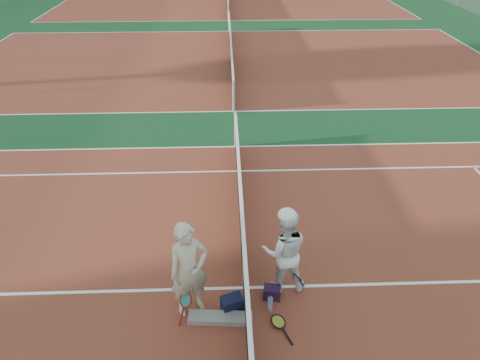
% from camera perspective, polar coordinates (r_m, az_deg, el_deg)
% --- Properties ---
extents(ground, '(130.00, 130.00, 0.00)m').
position_cam_1_polar(ground, '(8.17, 0.53, -14.19)').
color(ground, '#0F371B').
rests_on(ground, ground).
extents(court_main, '(23.77, 10.97, 0.01)m').
position_cam_1_polar(court_main, '(8.16, 0.53, -14.18)').
color(court_main, maroon).
rests_on(court_main, ground).
extents(court_far_a, '(23.77, 10.97, 0.01)m').
position_cam_1_polar(court_far_a, '(19.97, -1.22, 15.49)').
color(court_far_a, maroon).
rests_on(court_far_a, ground).
extents(court_far_b, '(23.77, 10.97, 0.01)m').
position_cam_1_polar(court_far_b, '(33.10, -1.67, 22.50)').
color(court_far_b, maroon).
rests_on(court_far_b, ground).
extents(net_main, '(0.10, 10.98, 1.02)m').
position_cam_1_polar(net_main, '(7.80, 0.55, -11.64)').
color(net_main, black).
rests_on(net_main, ground).
extents(net_far_a, '(0.10, 10.98, 1.02)m').
position_cam_1_polar(net_far_a, '(19.82, -1.23, 16.89)').
color(net_far_a, black).
rests_on(net_far_a, ground).
extents(player_a, '(0.80, 0.69, 1.85)m').
position_cam_1_polar(player_a, '(7.22, -6.83, -11.86)').
color(player_a, beige).
rests_on(player_a, ground).
extents(player_b, '(0.84, 0.66, 1.69)m').
position_cam_1_polar(player_b, '(7.66, 5.96, -9.42)').
color(player_b, white).
rests_on(player_b, ground).
extents(racket_red, '(0.39, 0.41, 0.54)m').
position_cam_1_polar(racket_red, '(7.58, -7.20, -16.30)').
color(racket_red, maroon).
rests_on(racket_red, ground).
extents(racket_black_held, '(0.43, 0.42, 0.53)m').
position_cam_1_polar(racket_black_held, '(7.96, 7.42, -13.39)').
color(racket_black_held, black).
rests_on(racket_black_held, ground).
extents(racket_spare, '(0.49, 0.66, 0.09)m').
position_cam_1_polar(racket_spare, '(7.63, 5.11, -18.36)').
color(racket_spare, black).
rests_on(racket_spare, ground).
extents(sports_bag_navy, '(0.43, 0.36, 0.29)m').
position_cam_1_polar(sports_bag_navy, '(7.73, -1.06, -16.16)').
color(sports_bag_navy, black).
rests_on(sports_bag_navy, ground).
extents(sports_bag_purple, '(0.33, 0.25, 0.24)m').
position_cam_1_polar(sports_bag_purple, '(7.95, 4.28, -14.72)').
color(sports_bag_purple, black).
rests_on(sports_bag_purple, ground).
extents(net_cover_canvas, '(1.11, 0.33, 0.11)m').
position_cam_1_polar(net_cover_canvas, '(7.65, -2.64, -17.91)').
color(net_cover_canvas, slate).
rests_on(net_cover_canvas, ground).
extents(water_bottle, '(0.09, 0.09, 0.30)m').
position_cam_1_polar(water_bottle, '(7.73, 4.03, -16.21)').
color(water_bottle, '#C9E8FF').
rests_on(water_bottle, ground).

